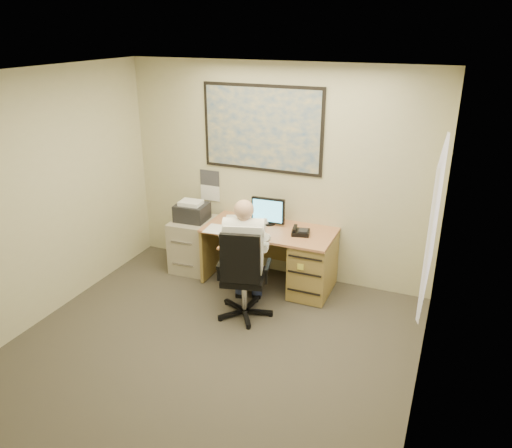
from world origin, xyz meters
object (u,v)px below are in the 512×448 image
at_px(office_chair, 242,291).
at_px(person, 245,259).
at_px(filing_cabinet, 193,239).
at_px(desk, 295,255).

relative_size(office_chair, person, 0.79).
bearing_deg(person, filing_cabinet, 127.87).
height_order(desk, office_chair, desk).
relative_size(desk, office_chair, 1.47).
bearing_deg(filing_cabinet, person, -38.73).
bearing_deg(desk, office_chair, -111.04).
bearing_deg(office_chair, filing_cabinet, 127.76).
relative_size(desk, person, 1.17).
relative_size(filing_cabinet, office_chair, 0.89).
relative_size(desk, filing_cabinet, 1.66).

